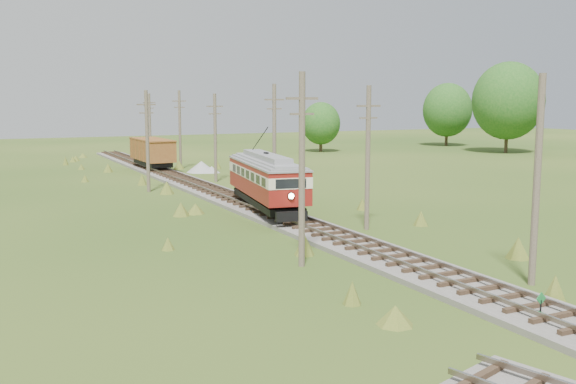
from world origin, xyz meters
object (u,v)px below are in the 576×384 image
switch_marker (541,305)px  streetcar (266,177)px  gravel_pile (203,167)px  gondola (152,151)px

switch_marker → streetcar: bearing=89.5°
streetcar → switch_marker: bearing=-80.9°
switch_marker → gravel_pile: size_ratio=0.30×
switch_marker → streetcar: 23.98m
streetcar → gondola: bearing=99.6°
gravel_pile → streetcar: bearing=-99.5°
switch_marker → streetcar: (0.20, 23.91, 1.92)m
switch_marker → streetcar: streetcar is taller
streetcar → gondola: (0.00, 31.02, -0.37)m
gondola → gravel_pile: bearing=-42.2°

